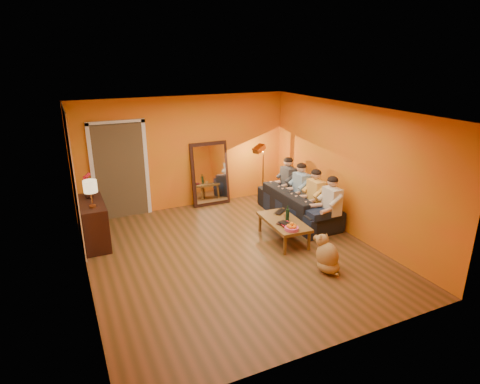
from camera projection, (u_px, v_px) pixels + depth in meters
name	position (u px, v px, depth m)	size (l,w,h in m)	color
room_shell	(225.00, 181.00, 7.24)	(5.00, 5.50, 2.60)	brown
white_accent	(73.00, 178.00, 7.43)	(0.02, 1.90, 2.58)	white
doorway_recess	(119.00, 170.00, 8.83)	(1.06, 0.30, 2.10)	#3F2D19
door_jamb_left	(93.00, 175.00, 8.50)	(0.08, 0.06, 2.20)	white
door_jamb_right	(146.00, 168.00, 8.95)	(0.08, 0.06, 2.20)	white
door_header	(115.00, 122.00, 8.37)	(1.22, 0.06, 0.08)	white
mirror_frame	(210.00, 174.00, 9.57)	(0.92, 0.06, 1.52)	black
mirror_glass	(211.00, 174.00, 9.53)	(0.78, 0.02, 1.36)	white
sideboard	(94.00, 223.00, 7.64)	(0.44, 1.18, 0.85)	black
table_lamp	(91.00, 194.00, 7.16)	(0.24, 0.24, 0.51)	beige
sofa	(298.00, 204.00, 8.89)	(0.87, 2.23, 0.65)	black
coffee_table	(283.00, 230.00, 7.83)	(0.62, 1.22, 0.42)	brown
floor_lamp	(263.00, 175.00, 9.60)	(0.30, 0.24, 1.44)	#B27134
dog	(327.00, 253.00, 6.70)	(0.35, 0.55, 0.65)	#AF864F
person_far_left	(332.00, 206.00, 7.99)	(0.70, 0.44, 1.22)	beige
person_mid_left	(315.00, 197.00, 8.46)	(0.70, 0.44, 1.22)	gold
person_mid_right	(301.00, 190.00, 8.93)	(0.70, 0.44, 1.22)	#7CA0C0
person_far_right	(288.00, 183.00, 9.40)	(0.70, 0.44, 1.22)	#333438
fruit_bowl	(292.00, 226.00, 7.31)	(0.26, 0.26, 0.16)	#CC487C
wine_bottle	(287.00, 213.00, 7.69)	(0.07, 0.07, 0.31)	black
tumbler	(286.00, 215.00, 7.90)	(0.09, 0.09, 0.09)	#B27F3F
laptop	(282.00, 212.00, 8.13)	(0.35, 0.22, 0.03)	black
book_lower	(281.00, 225.00, 7.52)	(0.17, 0.22, 0.02)	black
book_mid	(281.00, 224.00, 7.52)	(0.17, 0.24, 0.02)	red
book_upper	(281.00, 224.00, 7.50)	(0.15, 0.20, 0.02)	black
vase	(89.00, 193.00, 7.68)	(0.18, 0.18, 0.19)	black
flowers	(87.00, 179.00, 7.59)	(0.17, 0.17, 0.51)	red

